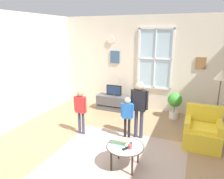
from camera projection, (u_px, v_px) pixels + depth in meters
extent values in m
cube|color=#9E7A56|center=(108.00, 155.00, 4.43)|extent=(6.17, 6.62, 0.02)
cube|color=beige|center=(145.00, 64.00, 6.78)|extent=(5.57, 0.12, 2.97)
cube|color=silver|center=(155.00, 59.00, 6.56)|extent=(1.03, 0.02, 1.84)
cube|color=white|center=(157.00, 28.00, 6.30)|extent=(1.09, 0.04, 0.06)
cube|color=white|center=(154.00, 88.00, 6.78)|extent=(1.09, 0.04, 0.06)
cube|color=white|center=(139.00, 58.00, 6.72)|extent=(0.06, 0.04, 1.84)
cube|color=white|center=(172.00, 60.00, 6.35)|extent=(0.06, 0.04, 1.84)
cube|color=white|center=(155.00, 59.00, 6.54)|extent=(0.03, 0.04, 1.84)
cube|color=white|center=(155.00, 59.00, 6.54)|extent=(1.03, 0.04, 0.03)
cube|color=#38567A|center=(115.00, 57.00, 7.02)|extent=(0.32, 0.03, 0.40)
cube|color=olive|center=(201.00, 63.00, 6.09)|extent=(0.28, 0.03, 0.34)
cylinder|color=silver|center=(111.00, 40.00, 6.92)|extent=(0.24, 0.04, 0.24)
cube|color=tan|center=(117.00, 159.00, 4.27)|extent=(2.62, 2.36, 0.01)
cube|color=#4C4C51|center=(114.00, 103.00, 6.91)|extent=(1.11, 0.41, 0.48)
cube|color=black|center=(112.00, 107.00, 6.74)|extent=(1.00, 0.02, 0.02)
cylinder|color=#4C4C4C|center=(114.00, 95.00, 6.84)|extent=(0.08, 0.08, 0.05)
cube|color=black|center=(114.00, 90.00, 6.80)|extent=(0.50, 0.05, 0.32)
cube|color=navy|center=(114.00, 90.00, 6.77)|extent=(0.46, 0.01, 0.28)
cube|color=yellow|center=(202.00, 138.00, 4.70)|extent=(0.76, 0.72, 0.42)
cube|color=yellow|center=(204.00, 114.00, 4.86)|extent=(0.76, 0.16, 0.45)
cube|color=yellow|center=(188.00, 122.00, 4.74)|extent=(0.12, 0.65, 0.20)
cube|color=yellow|center=(220.00, 127.00, 4.51)|extent=(0.12, 0.65, 0.20)
cube|color=yellow|center=(203.00, 128.00, 4.59)|extent=(0.61, 0.50, 0.08)
cylinder|color=#99B2B7|center=(125.00, 146.00, 3.93)|extent=(0.68, 0.68, 0.02)
torus|color=#3F3328|center=(125.00, 146.00, 3.93)|extent=(0.71, 0.71, 0.02)
cylinder|color=#33281E|center=(119.00, 149.00, 4.23)|extent=(0.04, 0.04, 0.42)
cylinder|color=#33281E|center=(138.00, 153.00, 4.09)|extent=(0.04, 0.04, 0.42)
cylinder|color=#33281E|center=(111.00, 160.00, 3.88)|extent=(0.04, 0.04, 0.42)
cylinder|color=#33281E|center=(132.00, 165.00, 3.73)|extent=(0.04, 0.04, 0.42)
cube|color=#9CC69D|center=(120.00, 143.00, 4.01)|extent=(0.26, 0.14, 0.02)
cube|color=#58C5B8|center=(120.00, 142.00, 4.00)|extent=(0.22, 0.14, 0.03)
cube|color=#9DA64E|center=(120.00, 140.00, 4.00)|extent=(0.27, 0.16, 0.02)
cube|color=tan|center=(120.00, 139.00, 3.99)|extent=(0.28, 0.16, 0.03)
cylinder|color=#BF3F3F|center=(130.00, 146.00, 3.83)|extent=(0.07, 0.07, 0.08)
cube|color=black|center=(131.00, 145.00, 3.96)|extent=(0.07, 0.15, 0.02)
cube|color=black|center=(126.00, 149.00, 3.82)|extent=(0.11, 0.14, 0.02)
cylinder|color=#333851|center=(80.00, 123.00, 5.28)|extent=(0.07, 0.07, 0.57)
cylinder|color=#333851|center=(83.00, 123.00, 5.25)|extent=(0.07, 0.07, 0.57)
cube|color=red|center=(81.00, 105.00, 5.14)|extent=(0.25, 0.13, 0.40)
sphere|color=#A87A5B|center=(80.00, 94.00, 5.06)|extent=(0.15, 0.15, 0.15)
cylinder|color=red|center=(75.00, 103.00, 5.17)|extent=(0.05, 0.05, 0.36)
cylinder|color=red|center=(85.00, 105.00, 5.06)|extent=(0.05, 0.05, 0.36)
cylinder|color=black|center=(125.00, 128.00, 5.06)|extent=(0.06, 0.06, 0.52)
cylinder|color=black|center=(129.00, 129.00, 5.02)|extent=(0.06, 0.06, 0.52)
cube|color=blue|center=(127.00, 111.00, 4.92)|extent=(0.22, 0.12, 0.37)
sphere|color=#D8AD8C|center=(128.00, 100.00, 4.86)|extent=(0.14, 0.14, 0.14)
cylinder|color=blue|center=(122.00, 110.00, 4.95)|extent=(0.05, 0.05, 0.33)
cylinder|color=blue|center=(133.00, 111.00, 4.85)|extent=(0.05, 0.05, 0.33)
cylinder|color=#333851|center=(136.00, 124.00, 5.08)|extent=(0.08, 0.08, 0.70)
cylinder|color=#333851|center=(141.00, 124.00, 5.04)|extent=(0.08, 0.08, 0.70)
cube|color=black|center=(140.00, 100.00, 4.90)|extent=(0.30, 0.16, 0.49)
sphere|color=#D8AD8C|center=(140.00, 86.00, 4.81)|extent=(0.19, 0.19, 0.19)
cylinder|color=black|center=(132.00, 99.00, 4.94)|extent=(0.06, 0.06, 0.44)
cylinder|color=black|center=(147.00, 100.00, 4.82)|extent=(0.06, 0.06, 0.44)
cylinder|color=silver|center=(174.00, 115.00, 6.27)|extent=(0.26, 0.26, 0.20)
cylinder|color=#4C7238|center=(174.00, 109.00, 6.22)|extent=(0.02, 0.02, 0.16)
sphere|color=green|center=(175.00, 100.00, 6.15)|extent=(0.41, 0.41, 0.41)
cylinder|color=black|center=(213.00, 136.00, 5.17)|extent=(0.26, 0.26, 0.03)
cylinder|color=brown|center=(217.00, 109.00, 4.98)|extent=(0.03, 0.03, 1.44)
cone|color=beige|center=(222.00, 75.00, 4.76)|extent=(0.32, 0.32, 0.22)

